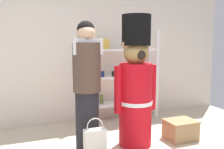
# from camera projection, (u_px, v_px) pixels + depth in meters

# --- Properties ---
(back_wall) EXTENTS (6.40, 0.12, 2.60)m
(back_wall) POSITION_uv_depth(u_px,v_px,m) (66.00, 49.00, 4.45)
(back_wall) COLOR silver
(back_wall) RESTS_ON ground_plane
(merchandise_shelf) EXTENTS (1.43, 0.35, 1.64)m
(merchandise_shelf) POSITION_uv_depth(u_px,v_px,m) (119.00, 74.00, 4.64)
(merchandise_shelf) COLOR white
(merchandise_shelf) RESTS_ON ground_plane
(teddy_bear_guard) EXTENTS (0.62, 0.46, 1.78)m
(teddy_bear_guard) POSITION_uv_depth(u_px,v_px,m) (136.00, 85.00, 3.46)
(teddy_bear_guard) COLOR red
(teddy_bear_guard) RESTS_ON ground_plane
(person_shopper) EXTENTS (0.38, 0.36, 1.69)m
(person_shopper) POSITION_uv_depth(u_px,v_px,m) (87.00, 85.00, 3.26)
(person_shopper) COLOR black
(person_shopper) RESTS_ON ground_plane
(shopping_bag) EXTENTS (0.26, 0.11, 0.54)m
(shopping_bag) POSITION_uv_depth(u_px,v_px,m) (95.00, 145.00, 3.05)
(shopping_bag) COLOR silver
(shopping_bag) RESTS_ON ground_plane
(display_crate) EXTENTS (0.43, 0.36, 0.29)m
(display_crate) POSITION_uv_depth(u_px,v_px,m) (180.00, 130.00, 3.74)
(display_crate) COLOR #9E7A51
(display_crate) RESTS_ON ground_plane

